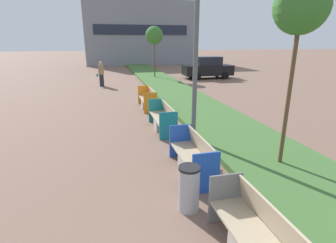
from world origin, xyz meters
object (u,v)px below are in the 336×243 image
at_px(bench_grey_frame, 256,241).
at_px(bench_teal_frame, 163,120).
at_px(bench_orange_frame, 148,101).
at_px(litter_bin, 189,188).
at_px(sapling_tree_far, 154,36).
at_px(parked_car_distant, 208,68).
at_px(bench_blue_frame, 192,159).
at_px(street_lamp_post, 197,6).
at_px(sapling_tree_near, 301,9).
at_px(pedestrian_walking, 101,74).

distance_m(bench_grey_frame, bench_teal_frame, 6.26).
xyz_separation_m(bench_orange_frame, litter_bin, (-0.56, -8.18, 0.10)).
height_order(bench_orange_frame, sapling_tree_far, sapling_tree_far).
xyz_separation_m(sapling_tree_far, parked_car_distant, (4.51, -0.74, -2.64)).
bearing_deg(sapling_tree_far, bench_grey_frame, -96.59).
bearing_deg(litter_bin, sapling_tree_far, 81.14).
bearing_deg(bench_blue_frame, bench_grey_frame, -90.00).
height_order(bench_orange_frame, street_lamp_post, street_lamp_post).
bearing_deg(bench_grey_frame, parked_car_distant, 70.18).
distance_m(litter_bin, sapling_tree_near, 4.52).
bearing_deg(sapling_tree_far, sapling_tree_near, -90.00).
bearing_deg(bench_teal_frame, sapling_tree_far, 80.35).
bearing_deg(sapling_tree_near, street_lamp_post, 128.54).
relative_size(bench_grey_frame, bench_blue_frame, 1.00).
relative_size(bench_orange_frame, street_lamp_post, 0.27).
bearing_deg(litter_bin, street_lamp_post, 69.62).
height_order(street_lamp_post, parked_car_distant, street_lamp_post).
bearing_deg(bench_teal_frame, street_lamp_post, -69.79).
relative_size(street_lamp_post, sapling_tree_near, 1.66).
distance_m(bench_blue_frame, bench_teal_frame, 3.39).
relative_size(bench_grey_frame, parked_car_distant, 0.47).
xyz_separation_m(bench_blue_frame, bench_orange_frame, (-0.00, 6.75, -0.00)).
distance_m(bench_teal_frame, pedestrian_walking, 10.68).
distance_m(bench_grey_frame, pedestrian_walking, 16.85).
distance_m(pedestrian_walking, parked_car_distant, 9.18).
relative_size(sapling_tree_far, pedestrian_walking, 2.44).
height_order(sapling_tree_far, pedestrian_walking, sapling_tree_far).
bearing_deg(bench_grey_frame, street_lamp_post, 82.40).
height_order(bench_blue_frame, street_lamp_post, street_lamp_post).
distance_m(sapling_tree_far, pedestrian_walking, 5.89).
bearing_deg(parked_car_distant, bench_orange_frame, -124.89).
bearing_deg(pedestrian_walking, sapling_tree_far, 32.41).
xyz_separation_m(bench_blue_frame, sapling_tree_near, (2.26, -0.33, 3.45)).
bearing_deg(litter_bin, bench_blue_frame, 68.61).
bearing_deg(bench_orange_frame, bench_teal_frame, -89.97).
distance_m(bench_blue_frame, sapling_tree_far, 17.10).
xyz_separation_m(bench_blue_frame, sapling_tree_far, (2.26, 16.65, 3.19)).
height_order(street_lamp_post, pedestrian_walking, street_lamp_post).
bearing_deg(litter_bin, sapling_tree_near, 21.37).
xyz_separation_m(sapling_tree_near, parked_car_distant, (4.51, 16.23, -2.90)).
relative_size(bench_teal_frame, bench_orange_frame, 1.07).
bearing_deg(street_lamp_post, parked_car_distant, 66.54).
bearing_deg(bench_teal_frame, bench_blue_frame, -90.03).
relative_size(bench_orange_frame, sapling_tree_near, 0.44).
xyz_separation_m(bench_orange_frame, sapling_tree_near, (2.26, -7.08, 3.45)).
bearing_deg(bench_teal_frame, parked_car_distant, 61.60).
relative_size(sapling_tree_near, sapling_tree_far, 1.04).
height_order(sapling_tree_near, pedestrian_walking, sapling_tree_near).
height_order(pedestrian_walking, parked_car_distant, parked_car_distant).
height_order(bench_grey_frame, bench_blue_frame, same).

